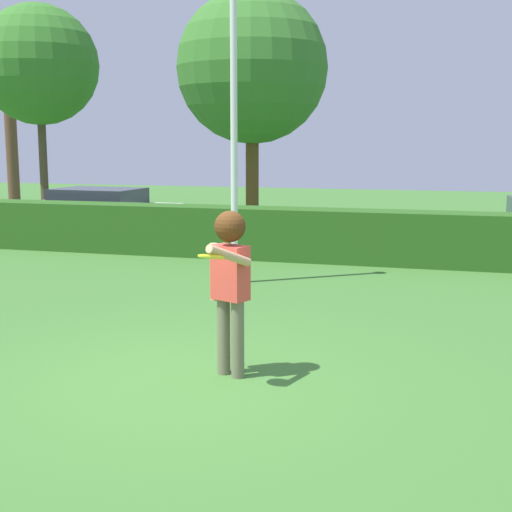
{
  "coord_description": "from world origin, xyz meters",
  "views": [
    {
      "loc": [
        2.64,
        -6.72,
        2.52
      ],
      "look_at": [
        0.37,
        1.33,
        1.15
      ],
      "focal_mm": 50.07,
      "sensor_mm": 36.0,
      "label": 1
    }
  ],
  "objects": [
    {
      "name": "ground_plane",
      "position": [
        0.0,
        0.0,
        0.0
      ],
      "size": [
        60.0,
        60.0,
        0.0
      ],
      "primitive_type": "plane",
      "color": "#3D702E"
    },
    {
      "name": "person",
      "position": [
        0.36,
        0.32,
        1.13
      ],
      "size": [
        0.53,
        0.83,
        1.79
      ],
      "color": "#706B53",
      "rests_on": "ground"
    },
    {
      "name": "frisbee",
      "position": [
        0.33,
        -0.18,
        1.38
      ],
      "size": [
        0.26,
        0.26,
        0.09
      ],
      "color": "yellow"
    },
    {
      "name": "lamppost",
      "position": [
        -1.11,
        5.15,
        3.12
      ],
      "size": [
        0.24,
        0.24,
        5.62
      ],
      "color": "silver",
      "rests_on": "ground"
    },
    {
      "name": "hedge_row",
      "position": [
        0.0,
        7.89,
        0.54
      ],
      "size": [
        26.57,
        0.9,
        1.08
      ],
      "primitive_type": "cube",
      "color": "#28581B",
      "rests_on": "ground"
    },
    {
      "name": "parked_car_white",
      "position": [
        -6.47,
        10.21,
        0.69
      ],
      "size": [
        4.3,
        2.02,
        1.25
      ],
      "color": "white",
      "rests_on": "ground"
    },
    {
      "name": "willow_tree",
      "position": [
        -9.51,
        12.51,
        4.7
      ],
      "size": [
        3.54,
        3.54,
        6.48
      ],
      "color": "#4F3F2D",
      "rests_on": "ground"
    },
    {
      "name": "oak_tree",
      "position": [
        -2.73,
        11.89,
        4.39
      ],
      "size": [
        4.01,
        4.01,
        6.41
      ],
      "color": "brown",
      "rests_on": "ground"
    },
    {
      "name": "maple_tree",
      "position": [
        -13.51,
        16.76,
        4.87
      ],
      "size": [
        1.71,
        1.71,
        6.17
      ],
      "color": "brown",
      "rests_on": "ground"
    }
  ]
}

